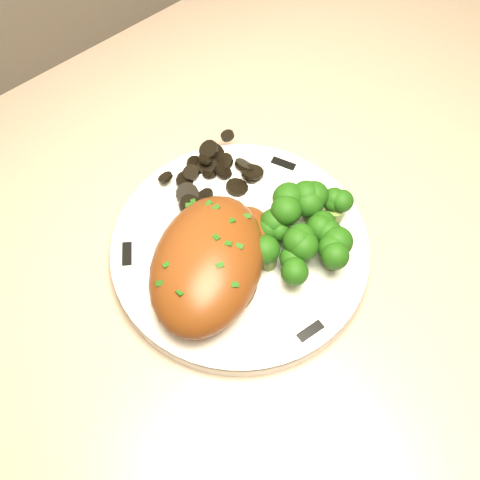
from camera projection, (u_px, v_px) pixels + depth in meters
counter at (238, 362)px, 0.94m from camera, size 1.89×0.64×0.94m
plate at (240, 250)px, 0.57m from camera, size 0.31×0.31×0.02m
rim_accent_0 at (283, 164)px, 0.61m from camera, size 0.02×0.03×0.00m
rim_accent_1 at (127, 254)px, 0.56m from camera, size 0.02×0.03×0.00m
rim_accent_2 at (310, 331)px, 0.52m from camera, size 0.03×0.01×0.00m
gravy_pool at (209, 278)px, 0.55m from camera, size 0.09×0.09×0.00m
chicken_breast at (212, 260)px, 0.53m from camera, size 0.17×0.16×0.06m
mushroom_pile at (217, 178)px, 0.60m from camera, size 0.09×0.07×0.02m
broccoli_florets at (304, 233)px, 0.55m from camera, size 0.10×0.09×0.04m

